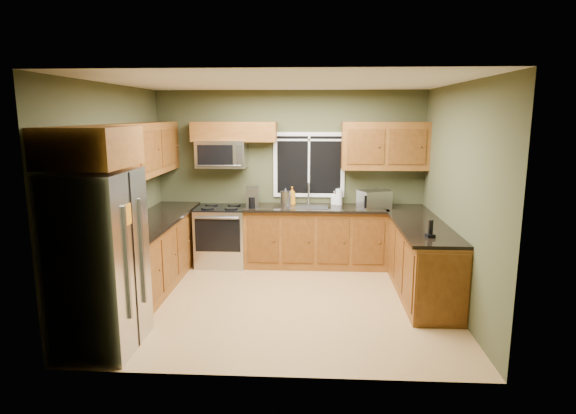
# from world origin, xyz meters

# --- Properties ---
(floor) EXTENTS (4.20, 4.20, 0.00)m
(floor) POSITION_xyz_m (0.00, 0.00, 0.00)
(floor) COLOR #A27947
(floor) RESTS_ON ground
(ceiling) EXTENTS (4.20, 4.20, 0.00)m
(ceiling) POSITION_xyz_m (0.00, 0.00, 2.70)
(ceiling) COLOR white
(ceiling) RESTS_ON back_wall
(back_wall) EXTENTS (4.20, 0.00, 4.20)m
(back_wall) POSITION_xyz_m (0.00, 1.80, 1.35)
(back_wall) COLOR #404328
(back_wall) RESTS_ON ground
(front_wall) EXTENTS (4.20, 0.00, 4.20)m
(front_wall) POSITION_xyz_m (0.00, -1.80, 1.35)
(front_wall) COLOR #404328
(front_wall) RESTS_ON ground
(left_wall) EXTENTS (0.00, 3.60, 3.60)m
(left_wall) POSITION_xyz_m (-2.10, 0.00, 1.35)
(left_wall) COLOR #404328
(left_wall) RESTS_ON ground
(right_wall) EXTENTS (0.00, 3.60, 3.60)m
(right_wall) POSITION_xyz_m (2.10, 0.00, 1.35)
(right_wall) COLOR #404328
(right_wall) RESTS_ON ground
(window) EXTENTS (1.12, 0.03, 1.02)m
(window) POSITION_xyz_m (0.30, 1.78, 1.55)
(window) COLOR white
(window) RESTS_ON back_wall
(base_cabinets_left) EXTENTS (0.60, 2.65, 0.90)m
(base_cabinets_left) POSITION_xyz_m (-1.80, 0.48, 0.45)
(base_cabinets_left) COLOR brown
(base_cabinets_left) RESTS_ON ground
(countertop_left) EXTENTS (0.65, 2.65, 0.04)m
(countertop_left) POSITION_xyz_m (-1.78, 0.48, 0.92)
(countertop_left) COLOR black
(countertop_left) RESTS_ON base_cabinets_left
(base_cabinets_back) EXTENTS (2.17, 0.60, 0.90)m
(base_cabinets_back) POSITION_xyz_m (0.42, 1.50, 0.45)
(base_cabinets_back) COLOR brown
(base_cabinets_back) RESTS_ON ground
(countertop_back) EXTENTS (2.17, 0.65, 0.04)m
(countertop_back) POSITION_xyz_m (0.42, 1.48, 0.92)
(countertop_back) COLOR black
(countertop_back) RESTS_ON base_cabinets_back
(base_cabinets_peninsula) EXTENTS (0.60, 2.52, 0.90)m
(base_cabinets_peninsula) POSITION_xyz_m (1.80, 0.54, 0.45)
(base_cabinets_peninsula) COLOR brown
(base_cabinets_peninsula) RESTS_ON ground
(countertop_peninsula) EXTENTS (0.65, 2.50, 0.04)m
(countertop_peninsula) POSITION_xyz_m (1.78, 0.55, 0.92)
(countertop_peninsula) COLOR black
(countertop_peninsula) RESTS_ON base_cabinets_peninsula
(upper_cabinets_left) EXTENTS (0.33, 2.65, 0.72)m
(upper_cabinets_left) POSITION_xyz_m (-1.94, 0.48, 1.86)
(upper_cabinets_left) COLOR brown
(upper_cabinets_left) RESTS_ON left_wall
(upper_cabinets_back_left) EXTENTS (1.30, 0.33, 0.30)m
(upper_cabinets_back_left) POSITION_xyz_m (-0.85, 1.64, 2.07)
(upper_cabinets_back_left) COLOR brown
(upper_cabinets_back_left) RESTS_ON back_wall
(upper_cabinets_back_right) EXTENTS (1.30, 0.33, 0.72)m
(upper_cabinets_back_right) POSITION_xyz_m (1.45, 1.64, 1.86)
(upper_cabinets_back_right) COLOR brown
(upper_cabinets_back_right) RESTS_ON back_wall
(upper_cabinet_over_fridge) EXTENTS (0.72, 0.90, 0.38)m
(upper_cabinet_over_fridge) POSITION_xyz_m (-1.74, -1.30, 2.03)
(upper_cabinet_over_fridge) COLOR brown
(upper_cabinet_over_fridge) RESTS_ON left_wall
(refrigerator) EXTENTS (0.74, 0.90, 1.80)m
(refrigerator) POSITION_xyz_m (-1.74, -1.30, 0.90)
(refrigerator) COLOR #B7B7BC
(refrigerator) RESTS_ON ground
(range) EXTENTS (0.76, 0.69, 0.94)m
(range) POSITION_xyz_m (-1.05, 1.47, 0.47)
(range) COLOR #B7B7BC
(range) RESTS_ON ground
(microwave) EXTENTS (0.76, 0.41, 0.42)m
(microwave) POSITION_xyz_m (-1.05, 1.61, 1.73)
(microwave) COLOR #B7B7BC
(microwave) RESTS_ON back_wall
(sink) EXTENTS (0.60, 0.42, 0.36)m
(sink) POSITION_xyz_m (0.30, 1.49, 0.95)
(sink) COLOR slate
(sink) RESTS_ON countertop_back
(toaster_oven) EXTENTS (0.53, 0.49, 0.27)m
(toaster_oven) POSITION_xyz_m (1.29, 1.41, 1.08)
(toaster_oven) COLOR #B7B7BC
(toaster_oven) RESTS_ON countertop_back
(coffee_maker) EXTENTS (0.20, 0.26, 0.31)m
(coffee_maker) POSITION_xyz_m (-0.55, 1.41, 1.09)
(coffee_maker) COLOR slate
(coffee_maker) RESTS_ON countertop_back
(kettle) EXTENTS (0.21, 0.21, 0.29)m
(kettle) POSITION_xyz_m (-0.05, 1.50, 1.07)
(kettle) COLOR #B7B7BC
(kettle) RESTS_ON countertop_back
(paper_towel_roll) EXTENTS (0.11, 0.11, 0.27)m
(paper_towel_roll) POSITION_xyz_m (0.77, 1.67, 1.06)
(paper_towel_roll) COLOR white
(paper_towel_roll) RESTS_ON countertop_back
(soap_bottle_a) EXTENTS (0.13, 0.13, 0.29)m
(soap_bottle_a) POSITION_xyz_m (0.04, 1.60, 1.08)
(soap_bottle_a) COLOR orange
(soap_bottle_a) RESTS_ON countertop_back
(soap_bottle_b) EXTENTS (0.10, 0.10, 0.21)m
(soap_bottle_b) POSITION_xyz_m (0.70, 1.70, 1.04)
(soap_bottle_b) COLOR white
(soap_bottle_b) RESTS_ON countertop_back
(cordless_phone) EXTENTS (0.11, 0.11, 0.20)m
(cordless_phone) POSITION_xyz_m (1.73, -0.31, 1.00)
(cordless_phone) COLOR black
(cordless_phone) RESTS_ON countertop_peninsula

